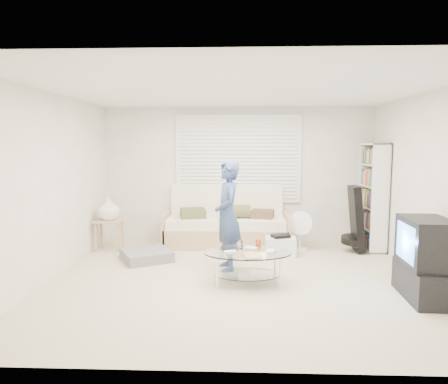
{
  "coord_description": "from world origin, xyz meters",
  "views": [
    {
      "loc": [
        0.01,
        -5.24,
        1.79
      ],
      "look_at": [
        -0.19,
        0.3,
        1.15
      ],
      "focal_mm": 32.0,
      "sensor_mm": 36.0,
      "label": 1
    }
  ],
  "objects_px": {
    "futon_sofa": "(226,225)",
    "tv_unit": "(426,260)",
    "coffee_table": "(248,258)",
    "bookshelf": "(372,197)"
  },
  "relations": [
    {
      "from": "futon_sofa",
      "to": "tv_unit",
      "type": "bearing_deg",
      "value": -46.04
    },
    {
      "from": "tv_unit",
      "to": "coffee_table",
      "type": "relative_size",
      "value": 0.82
    },
    {
      "from": "futon_sofa",
      "to": "tv_unit",
      "type": "xyz_separation_m",
      "value": [
        2.41,
        -2.5,
        0.11
      ]
    },
    {
      "from": "bookshelf",
      "to": "coffee_table",
      "type": "distance_m",
      "value": 2.93
    },
    {
      "from": "bookshelf",
      "to": "tv_unit",
      "type": "xyz_separation_m",
      "value": [
        -0.13,
        -2.32,
        -0.45
      ]
    },
    {
      "from": "futon_sofa",
      "to": "coffee_table",
      "type": "relative_size",
      "value": 1.9
    },
    {
      "from": "bookshelf",
      "to": "tv_unit",
      "type": "bearing_deg",
      "value": -93.09
    },
    {
      "from": "futon_sofa",
      "to": "coffee_table",
      "type": "bearing_deg",
      "value": -80.31
    },
    {
      "from": "bookshelf",
      "to": "coffee_table",
      "type": "height_order",
      "value": "bookshelf"
    },
    {
      "from": "futon_sofa",
      "to": "bookshelf",
      "type": "xyz_separation_m",
      "value": [
        2.54,
        -0.18,
        0.56
      ]
    }
  ]
}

